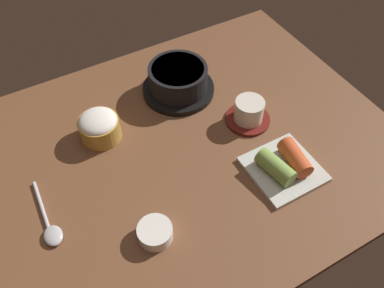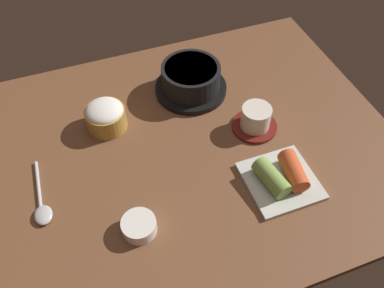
% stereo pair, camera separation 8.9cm
% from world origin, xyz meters
% --- Properties ---
extents(dining_table, '(1.00, 0.76, 0.02)m').
position_xyz_m(dining_table, '(0.00, 0.00, 0.01)').
color(dining_table, brown).
rests_on(dining_table, ground).
extents(stone_pot, '(0.18, 0.18, 0.08)m').
position_xyz_m(stone_pot, '(0.09, 0.17, 0.06)').
color(stone_pot, black).
rests_on(stone_pot, dining_table).
extents(rice_bowl, '(0.10, 0.10, 0.07)m').
position_xyz_m(rice_bowl, '(-0.14, 0.13, 0.06)').
color(rice_bowl, '#B78C38').
rests_on(rice_bowl, dining_table).
extents(tea_cup_with_saucer, '(0.11, 0.11, 0.06)m').
position_xyz_m(tea_cup_with_saucer, '(0.19, 0.00, 0.05)').
color(tea_cup_with_saucer, maroon).
rests_on(tea_cup_with_saucer, dining_table).
extents(kimchi_plate, '(0.15, 0.15, 0.05)m').
position_xyz_m(kimchi_plate, '(0.17, -0.16, 0.04)').
color(kimchi_plate, silver).
rests_on(kimchi_plate, dining_table).
extents(side_bowl_near, '(0.07, 0.07, 0.03)m').
position_xyz_m(side_bowl_near, '(-0.14, -0.17, 0.04)').
color(side_bowl_near, white).
rests_on(side_bowl_near, dining_table).
extents(spoon, '(0.04, 0.17, 0.01)m').
position_xyz_m(spoon, '(-0.32, -0.05, 0.03)').
color(spoon, '#B7B7BC').
rests_on(spoon, dining_table).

